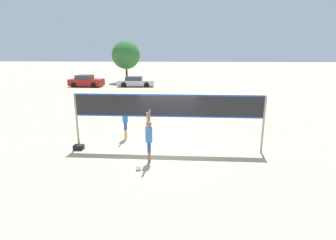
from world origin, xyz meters
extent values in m
plane|color=#C6B28C|center=(0.00, 0.00, 0.00)|extent=(200.00, 200.00, 0.00)
cylinder|color=gray|center=(-4.16, 0.00, 1.27)|extent=(0.10, 0.10, 2.55)
cylinder|color=gray|center=(4.16, 0.00, 1.27)|extent=(0.10, 0.10, 2.55)
cube|color=black|center=(0.00, 0.00, 2.04)|extent=(8.21, 0.02, 1.01)
cube|color=#1E4CB2|center=(0.00, 0.00, 2.52)|extent=(8.21, 0.03, 0.06)
cube|color=#1E4CB2|center=(0.00, 0.00, 1.57)|extent=(8.21, 0.03, 0.06)
cylinder|color=#8C664C|center=(-0.66, -1.56, 0.24)|extent=(0.11, 0.11, 0.48)
cylinder|color=#1E47A5|center=(-0.66, -1.56, 0.68)|extent=(0.12, 0.12, 0.39)
cylinder|color=#8C664C|center=(-0.66, -1.36, 0.24)|extent=(0.11, 0.11, 0.48)
cylinder|color=#1E47A5|center=(-0.66, -1.36, 0.68)|extent=(0.12, 0.12, 0.39)
cylinder|color=#3372BF|center=(-0.66, -1.46, 1.18)|extent=(0.28, 0.28, 0.62)
sphere|color=#8C664C|center=(-0.66, -1.46, 1.61)|extent=(0.24, 0.24, 0.24)
cylinder|color=#8C664C|center=(-0.66, -1.70, 1.80)|extent=(0.08, 0.22, 0.69)
cylinder|color=#8C664C|center=(-0.66, -1.21, 1.80)|extent=(0.08, 0.22, 0.69)
cylinder|color=tan|center=(-2.26, 1.52, 0.24)|extent=(0.11, 0.11, 0.48)
cylinder|color=#1E47A5|center=(-2.26, 1.52, 0.68)|extent=(0.12, 0.12, 0.39)
cylinder|color=tan|center=(-2.26, 1.32, 0.24)|extent=(0.11, 0.11, 0.48)
cylinder|color=#1E47A5|center=(-2.26, 1.32, 0.68)|extent=(0.12, 0.12, 0.39)
cylinder|color=#3372BF|center=(-2.26, 1.42, 1.19)|extent=(0.28, 0.28, 0.62)
sphere|color=tan|center=(-2.26, 1.42, 1.62)|extent=(0.24, 0.24, 0.24)
cylinder|color=tan|center=(-2.26, 1.66, 1.81)|extent=(0.08, 0.22, 0.70)
cylinder|color=tan|center=(-2.26, 1.18, 1.81)|extent=(0.08, 0.22, 0.70)
sphere|color=white|center=(-0.97, -2.18, 0.11)|extent=(0.21, 0.21, 0.21)
cube|color=black|center=(-4.07, -0.26, 0.11)|extent=(0.44, 0.31, 0.22)
cube|color=maroon|center=(-11.75, 21.23, 0.54)|extent=(4.24, 2.07, 0.83)
cube|color=#2D333D|center=(-11.95, 21.24, 1.20)|extent=(1.95, 1.81, 0.50)
cylinder|color=black|center=(-10.42, 22.05, 0.32)|extent=(0.65, 0.25, 0.64)
cylinder|color=black|center=(-10.50, 20.28, 0.32)|extent=(0.65, 0.25, 0.64)
cylinder|color=black|center=(-12.99, 22.18, 0.32)|extent=(0.65, 0.25, 0.64)
cylinder|color=black|center=(-13.08, 20.41, 0.32)|extent=(0.65, 0.25, 0.64)
cube|color=#B7B7BC|center=(-5.51, 21.72, 0.46)|extent=(4.64, 1.99, 0.67)
cube|color=#2D333D|center=(-5.74, 21.71, 1.02)|extent=(2.13, 1.72, 0.46)
cylinder|color=black|center=(-4.14, 22.62, 0.32)|extent=(0.65, 0.25, 0.64)
cylinder|color=black|center=(-4.06, 20.95, 0.32)|extent=(0.65, 0.25, 0.64)
cylinder|color=black|center=(-6.96, 22.49, 0.32)|extent=(0.65, 0.25, 0.64)
cylinder|color=black|center=(-6.88, 20.81, 0.32)|extent=(0.65, 0.25, 0.64)
cylinder|color=#4C3823|center=(-7.66, 26.12, 1.38)|extent=(0.30, 0.30, 2.75)
sphere|color=#2D662D|center=(-7.66, 26.12, 3.83)|extent=(3.93, 3.93, 3.93)
camera|label=1|loc=(0.75, -11.18, 4.36)|focal=28.00mm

